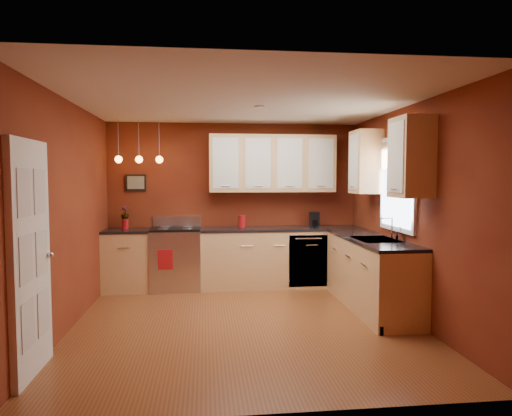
{
  "coord_description": "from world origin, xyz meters",
  "views": [
    {
      "loc": [
        -0.46,
        -5.29,
        1.72
      ],
      "look_at": [
        0.24,
        1.0,
        1.3
      ],
      "focal_mm": 32.0,
      "sensor_mm": 36.0,
      "label": 1
    }
  ],
  "objects": [
    {
      "name": "dishwasher_front",
      "position": [
        1.1,
        1.51,
        0.45
      ],
      "size": [
        0.6,
        0.02,
        0.8
      ],
      "primitive_type": "cube",
      "color": "silver",
      "rests_on": "base_cabinets_back_right"
    },
    {
      "name": "ceiling",
      "position": [
        0.0,
        0.0,
        2.6
      ],
      "size": [
        4.0,
        4.2,
        0.02
      ],
      "primitive_type": "cube",
      "color": "silver",
      "rests_on": "wall_back"
    },
    {
      "name": "counter_back_left",
      "position": [
        -1.65,
        1.8,
        0.92
      ],
      "size": [
        0.7,
        0.62,
        0.04
      ],
      "primitive_type": "cube",
      "color": "black",
      "rests_on": "base_cabinets_back_left"
    },
    {
      "name": "upper_cabinets_right",
      "position": [
        1.82,
        0.32,
        1.95
      ],
      "size": [
        0.35,
        1.95,
        0.9
      ],
      "primitive_type": "cube",
      "color": "tan",
      "rests_on": "wall_right"
    },
    {
      "name": "wall_back",
      "position": [
        0.0,
        2.1,
        1.3
      ],
      "size": [
        4.0,
        0.02,
        2.6
      ],
      "primitive_type": "cube",
      "color": "maroon",
      "rests_on": "floor"
    },
    {
      "name": "base_cabinets_back_left",
      "position": [
        -1.65,
        1.8,
        0.45
      ],
      "size": [
        0.7,
        0.6,
        0.9
      ],
      "primitive_type": "cube",
      "color": "tan",
      "rests_on": "floor"
    },
    {
      "name": "coffee_maker",
      "position": [
        1.29,
        1.89,
        1.05
      ],
      "size": [
        0.19,
        0.18,
        0.23
      ],
      "rotation": [
        0.0,
        0.0,
        -0.2
      ],
      "color": "black",
      "rests_on": "counter_back_right"
    },
    {
      "name": "wall_left",
      "position": [
        -2.0,
        0.0,
        1.3
      ],
      "size": [
        0.02,
        4.2,
        2.6
      ],
      "primitive_type": "cube",
      "color": "maroon",
      "rests_on": "floor"
    },
    {
      "name": "counter_back_right",
      "position": [
        0.73,
        1.8,
        0.92
      ],
      "size": [
        2.54,
        0.62,
        0.04
      ],
      "primitive_type": "cube",
      "color": "black",
      "rests_on": "base_cabinets_back_right"
    },
    {
      "name": "flowers",
      "position": [
        -1.7,
        1.89,
        1.18
      ],
      "size": [
        0.15,
        0.15,
        0.21
      ],
      "primitive_type": "imported",
      "rotation": [
        0.0,
        0.0,
        -0.39
      ],
      "color": "maroon",
      "rests_on": "red_vase"
    },
    {
      "name": "base_cabinets_back_right",
      "position": [
        0.73,
        1.8,
        0.45
      ],
      "size": [
        2.54,
        0.6,
        0.9
      ],
      "primitive_type": "cube",
      "color": "tan",
      "rests_on": "floor"
    },
    {
      "name": "wall_picture",
      "position": [
        -1.55,
        2.08,
        1.65
      ],
      "size": [
        0.32,
        0.03,
        0.26
      ],
      "primitive_type": "cube",
      "color": "black",
      "rests_on": "wall_back"
    },
    {
      "name": "red_vase",
      "position": [
        -1.7,
        1.89,
        1.02
      ],
      "size": [
        0.1,
        0.1,
        0.16
      ],
      "primitive_type": "cylinder",
      "color": "maroon",
      "rests_on": "counter_back_left"
    },
    {
      "name": "wall_right",
      "position": [
        2.0,
        0.0,
        1.3
      ],
      "size": [
        0.02,
        4.2,
        2.6
      ],
      "primitive_type": "cube",
      "color": "maroon",
      "rests_on": "floor"
    },
    {
      "name": "gas_range",
      "position": [
        -0.92,
        1.8,
        0.48
      ],
      "size": [
        0.76,
        0.64,
        1.11
      ],
      "color": "silver",
      "rests_on": "floor"
    },
    {
      "name": "counter_right",
      "position": [
        1.7,
        0.45,
        0.92
      ],
      "size": [
        0.62,
        2.1,
        0.04
      ],
      "primitive_type": "cube",
      "color": "black",
      "rests_on": "base_cabinets_right"
    },
    {
      "name": "floor",
      "position": [
        0.0,
        0.0,
        0.0
      ],
      "size": [
        4.2,
        4.2,
        0.0
      ],
      "primitive_type": "plane",
      "color": "brown",
      "rests_on": "ground"
    },
    {
      "name": "wall_front",
      "position": [
        0.0,
        -2.1,
        1.3
      ],
      "size": [
        4.0,
        0.02,
        2.6
      ],
      "primitive_type": "cube",
      "color": "maroon",
      "rests_on": "floor"
    },
    {
      "name": "door_left_wall",
      "position": [
        -1.97,
        -1.2,
        1.03
      ],
      "size": [
        0.12,
        0.82,
        2.05
      ],
      "color": "white",
      "rests_on": "floor"
    },
    {
      "name": "sink",
      "position": [
        1.7,
        0.3,
        0.92
      ],
      "size": [
        0.5,
        0.7,
        0.33
      ],
      "color": "gray",
      "rests_on": "counter_right"
    },
    {
      "name": "upper_cabinets_back",
      "position": [
        0.6,
        1.93,
        1.95
      ],
      "size": [
        2.0,
        0.35,
        0.9
      ],
      "primitive_type": "cube",
      "color": "tan",
      "rests_on": "wall_back"
    },
    {
      "name": "soap_pump",
      "position": [
        1.95,
        0.13,
        1.03
      ],
      "size": [
        0.08,
        0.08,
        0.17
      ],
      "primitive_type": "imported",
      "rotation": [
        0.0,
        0.0,
        -0.02
      ],
      "color": "silver",
      "rests_on": "counter_right"
    },
    {
      "name": "red_canister",
      "position": [
        0.12,
        1.9,
        1.04
      ],
      "size": [
        0.12,
        0.12,
        0.19
      ],
      "color": "maroon",
      "rests_on": "counter_back_right"
    },
    {
      "name": "dish_towel",
      "position": [
        -1.06,
        1.47,
        0.52
      ],
      "size": [
        0.22,
        0.01,
        0.3
      ],
      "primitive_type": "cube",
      "color": "maroon",
      "rests_on": "gas_range"
    },
    {
      "name": "window",
      "position": [
        1.97,
        0.3,
        1.69
      ],
      "size": [
        0.06,
        1.02,
        1.22
      ],
      "color": "white",
      "rests_on": "wall_right"
    },
    {
      "name": "pendant_lights",
      "position": [
        -1.45,
        1.75,
        2.01
      ],
      "size": [
        0.71,
        0.11,
        0.66
      ],
      "color": "gray",
      "rests_on": "ceiling"
    },
    {
      "name": "base_cabinets_right",
      "position": [
        1.7,
        0.45,
        0.45
      ],
      "size": [
        0.6,
        2.1,
        0.9
      ],
      "primitive_type": "cube",
      "color": "tan",
      "rests_on": "floor"
    }
  ]
}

